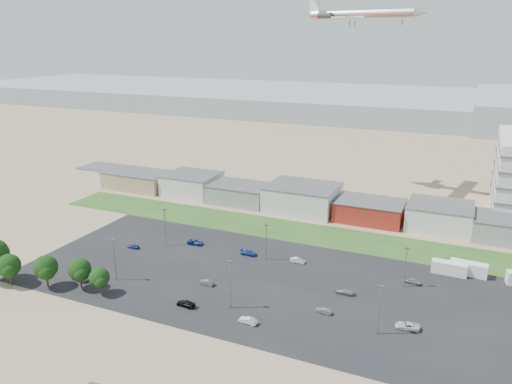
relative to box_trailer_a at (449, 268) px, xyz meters
The scene contains 30 objects.
ground 57.82m from the box_trailer_a, 134.96° to the right, with size 700.00×700.00×0.00m, color #8F7E5B.
parking_lot 41.52m from the box_trailer_a, 149.76° to the right, with size 120.00×50.00×0.01m, color black.
grass_strip 42.35m from the box_trailer_a, 164.79° to the left, with size 160.00×16.00×0.02m, color #2A4D1C.
hills_backdrop 274.12m from the box_trailer_a, 90.18° to the left, with size 700.00×200.00×9.00m, color gray, non-canonical shape.
building_row 65.25m from the box_trailer_a, 152.51° to the left, with size 170.00×20.00×8.00m, color silver, non-canonical shape.
box_trailer_a is the anchor object (origin of this frame).
box_trailer_b 4.38m from the box_trailer_a, 18.90° to the left, with size 8.34×2.60×3.13m, color silver, non-canonical shape.
tree_left 101.10m from the box_trailer_a, 152.85° to the right, with size 5.67×5.67×8.50m, color black, non-canonical shape.
tree_mid 92.57m from the box_trailer_a, 152.02° to the right, with size 5.71×5.71×8.56m, color black, non-canonical shape.
tree_right 84.94m from the box_trailer_a, 151.30° to the right, with size 5.41×5.41×8.11m, color black, non-canonical shape.
tree_near 80.10m from the box_trailer_a, 149.12° to the right, with size 4.65×4.65×6.97m, color black, non-canonical shape.
lightpole_front_l 77.97m from the box_trailer_a, 153.71° to the right, with size 1.20×0.50×10.18m, color slate, non-canonical shape.
lightpole_front_m 53.36m from the box_trailer_a, 139.12° to the right, with size 1.24×0.52×10.57m, color slate, non-canonical shape.
lightpole_front_r 34.07m from the box_trailer_a, 108.37° to the right, with size 1.18×0.49×10.01m, color slate, non-canonical shape.
lightpole_back_l 72.02m from the box_trailer_a, 169.75° to the right, with size 1.21×0.51×10.33m, color slate, non-canonical shape.
lightpole_back_m 43.97m from the box_trailer_a, 166.55° to the right, with size 1.11×0.46×9.41m, color slate, non-canonical shape.
lightpole_back_r 14.40m from the box_trailer_a, 129.18° to the right, with size 1.11×0.46×9.46m, color slate, non-canonical shape.
airliner 89.75m from the box_trailer_a, 123.44° to the left, with size 43.83×29.88×12.95m, color silver, non-canonical shape.
parked_car_0 28.73m from the box_trailer_a, 101.44° to the right, with size 2.13×4.63×1.29m, color silver.
parked_car_1 36.53m from the box_trailer_a, 127.08° to the right, with size 1.16×3.34×1.10m, color #A5A5AA.
parked_car_3 62.07m from the box_trailer_a, 142.12° to the right, with size 1.74×4.28×1.24m, color black.
parked_car_4 57.01m from the box_trailer_a, 150.57° to the right, with size 1.25×3.60×1.18m, color #595B5E.
parked_car_5 79.69m from the box_trailer_a, 167.01° to the right, with size 1.31×3.25×1.11m, color navy.
parked_car_6 48.72m from the box_trailer_a, 168.80° to the right, with size 1.78×4.39×1.27m, color navy.
parked_car_8 11.11m from the box_trailer_a, 129.73° to the right, with size 1.48×3.67×1.25m, color #A5A5AA.
parked_car_9 64.58m from the box_trailer_a, behind, with size 2.07×4.50×1.25m, color navy.
parked_car_10 86.05m from the box_trailer_a, 153.74° to the right, with size 1.83×4.51×1.31m, color #595B5E.
parked_car_11 35.83m from the box_trailer_a, 166.07° to the right, with size 1.30×3.73×1.23m, color silver.
parked_car_12 28.12m from the box_trailer_a, 135.93° to the right, with size 1.58×3.88×1.13m, color #A5A5AA.
parked_car_13 51.86m from the box_trailer_a, 131.61° to the right, with size 1.34×3.84×1.26m, color silver.
Camera 1 is at (42.59, -75.49, 53.16)m, focal length 35.00 mm.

